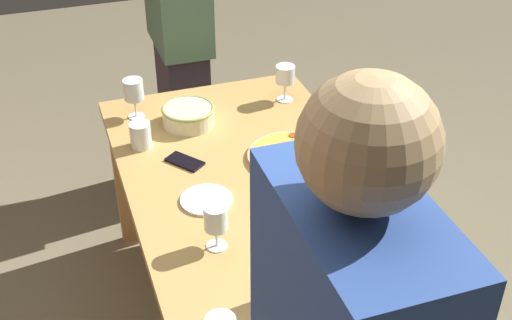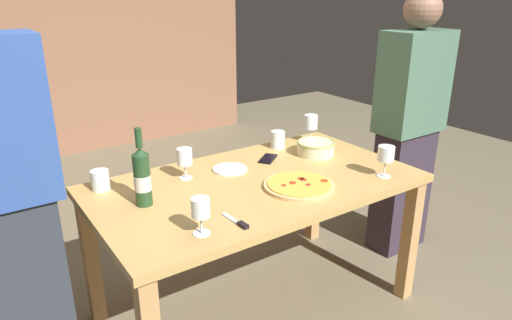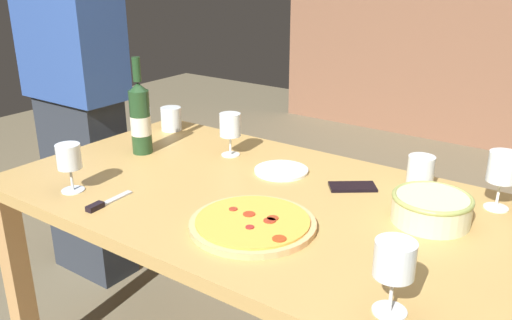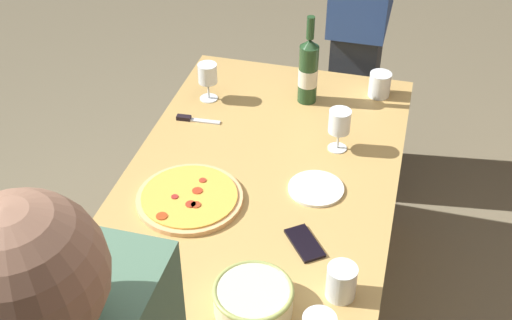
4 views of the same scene
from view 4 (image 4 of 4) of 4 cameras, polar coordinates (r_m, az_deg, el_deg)
dining_table at (r=2.26m, az=-0.00°, el=-4.06°), size 1.60×0.90×0.75m
pizza at (r=2.15m, az=-5.66°, el=-3.23°), size 0.34×0.34×0.03m
serving_bowl at (r=1.80m, az=-0.23°, el=-11.63°), size 0.22×0.22×0.08m
wine_bottle at (r=2.56m, az=4.46°, el=7.61°), size 0.07×0.07×0.35m
wine_glass_near_pizza at (r=2.32m, az=7.09°, el=3.10°), size 0.08×0.08×0.16m
wine_glass_by_bottle at (r=2.59m, az=-4.12°, el=7.17°), size 0.07×0.07×0.15m
wine_glass_far_left at (r=1.84m, az=-14.49°, el=-8.70°), size 0.08×0.08×0.16m
cup_amber at (r=1.85m, az=7.25°, el=-10.22°), size 0.08×0.08×0.10m
cup_ceramic at (r=2.68m, az=10.46°, el=6.32°), size 0.08×0.08×0.10m
side_plate at (r=2.19m, az=5.11°, el=-2.42°), size 0.18×0.18×0.01m
cell_phone at (r=2.00m, az=4.15°, el=-7.05°), size 0.16×0.14×0.01m
pizza_knife at (r=2.52m, az=-5.43°, el=3.47°), size 0.03×0.17×0.02m
person_guest_left at (r=3.03m, az=8.93°, el=12.12°), size 0.45×0.24×1.74m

